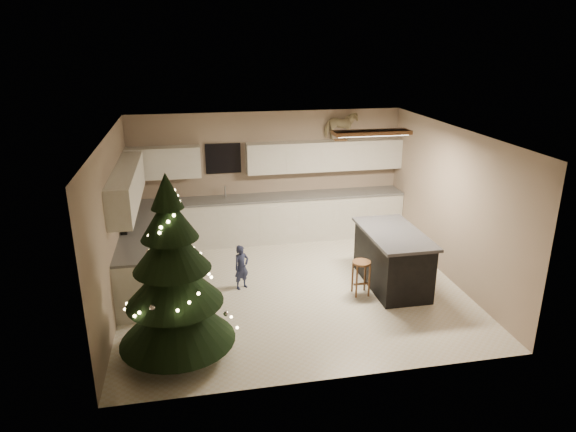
# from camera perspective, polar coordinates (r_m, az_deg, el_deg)

# --- Properties ---
(ground_plane) EXTENTS (5.50, 5.50, 0.00)m
(ground_plane) POSITION_cam_1_polar(r_m,az_deg,el_deg) (8.70, 0.45, -7.92)
(ground_plane) COLOR silver
(room_shell) EXTENTS (5.52, 5.02, 2.61)m
(room_shell) POSITION_cam_1_polar(r_m,az_deg,el_deg) (8.06, 0.64, 3.24)
(room_shell) COLOR gray
(room_shell) RESTS_ON ground_plane
(cabinetry) EXTENTS (5.50, 3.20, 2.00)m
(cabinetry) POSITION_cam_1_polar(r_m,az_deg,el_deg) (9.80, -6.70, -0.05)
(cabinetry) COLOR silver
(cabinetry) RESTS_ON ground_plane
(island) EXTENTS (0.90, 1.70, 0.95)m
(island) POSITION_cam_1_polar(r_m,az_deg,el_deg) (8.77, 11.50, -4.63)
(island) COLOR black
(island) RESTS_ON ground_plane
(bar_stool) EXTENTS (0.30, 0.30, 0.58)m
(bar_stool) POSITION_cam_1_polar(r_m,az_deg,el_deg) (8.39, 8.15, -5.92)
(bar_stool) COLOR brown
(bar_stool) RESTS_ON ground_plane
(christmas_tree) EXTENTS (1.55, 1.50, 2.48)m
(christmas_tree) POSITION_cam_1_polar(r_m,az_deg,el_deg) (6.68, -12.56, -7.48)
(christmas_tree) COLOR #3F2816
(christmas_tree) RESTS_ON ground_plane
(toddler) EXTENTS (0.33, 0.29, 0.76)m
(toddler) POSITION_cam_1_polar(r_m,az_deg,el_deg) (8.55, -5.19, -5.68)
(toddler) COLOR #1D263E
(toddler) RESTS_ON ground_plane
(rocking_horse) EXTENTS (0.67, 0.35, 0.57)m
(rocking_horse) POSITION_cam_1_polar(r_m,az_deg,el_deg) (10.50, 5.91, 9.94)
(rocking_horse) COLOR brown
(rocking_horse) RESTS_ON cabinetry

